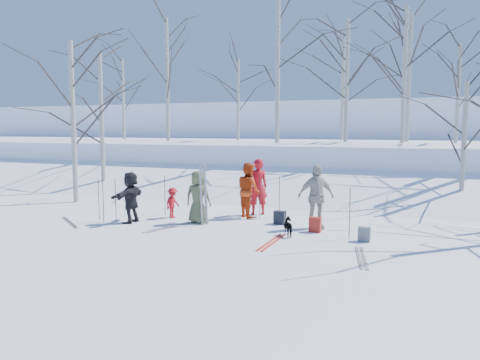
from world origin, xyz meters
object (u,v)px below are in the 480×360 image
at_px(skier_red_seated, 173,203).
at_px(skier_grey_west, 131,197).
at_px(skier_redor_behind, 249,190).
at_px(backpack_red, 315,225).
at_px(dog, 290,227).
at_px(skier_red_north, 258,187).
at_px(skier_cream_east, 316,197).
at_px(backpack_grey, 364,234).
at_px(backpack_dark, 280,218).
at_px(skier_olive_center, 198,197).

relative_size(skier_red_seated, skier_grey_west, 0.63).
bearing_deg(skier_redor_behind, backpack_red, -165.28).
relative_size(skier_red_seated, dog, 1.64).
xyz_separation_m(skier_red_north, dog, (1.90, -2.70, -0.69)).
bearing_deg(skier_cream_east, dog, -142.62).
bearing_deg(dog, backpack_grey, 148.29).
height_order(skier_redor_behind, backpack_dark, skier_redor_behind).
bearing_deg(skier_red_north, dog, 92.04).
bearing_deg(backpack_grey, dog, -175.89).
bearing_deg(backpack_red, backpack_dark, 151.61).
bearing_deg(backpack_dark, skier_redor_behind, 152.45).
bearing_deg(backpack_dark, backpack_red, -28.39).
distance_m(skier_red_north, skier_grey_west, 4.19).
height_order(skier_redor_behind, skier_red_seated, skier_redor_behind).
bearing_deg(dog, skier_red_north, -90.61).
distance_m(skier_red_north, skier_redor_behind, 0.60).
relative_size(skier_redor_behind, dog, 2.98).
height_order(skier_red_seated, skier_cream_east, skier_cream_east).
xyz_separation_m(skier_red_seated, dog, (4.24, -1.08, -0.24)).
distance_m(skier_red_seated, skier_grey_west, 1.43).
bearing_deg(backpack_grey, skier_olive_center, 174.16).
distance_m(skier_olive_center, backpack_grey, 5.10).
bearing_deg(skier_grey_west, skier_red_north, 131.40).
relative_size(skier_red_seated, skier_cream_east, 0.53).
distance_m(skier_cream_east, backpack_grey, 2.03).
xyz_separation_m(skier_grey_west, backpack_dark, (4.32, 1.51, -0.59)).
xyz_separation_m(skier_olive_center, backpack_red, (3.62, 0.11, -0.60)).
bearing_deg(skier_olive_center, backpack_dark, -168.59).
bearing_deg(skier_red_north, skier_redor_behind, 47.70).
bearing_deg(skier_red_north, backpack_grey, 113.20).
height_order(skier_olive_center, dog, skier_olive_center).
distance_m(skier_cream_east, backpack_dark, 1.37).
relative_size(skier_redor_behind, skier_cream_east, 0.96).
xyz_separation_m(skier_olive_center, skier_red_north, (1.19, 2.04, 0.13)).
distance_m(skier_red_north, backpack_grey, 4.68).
bearing_deg(backpack_grey, skier_cream_east, 143.89).
distance_m(backpack_grey, backpack_dark, 2.97).
xyz_separation_m(skier_grey_west, dog, (5.04, 0.07, -0.54)).
bearing_deg(backpack_dark, skier_red_north, 133.16).
bearing_deg(skier_grey_west, skier_red_seated, 145.18).
distance_m(skier_red_seated, skier_cream_east, 4.68).
distance_m(skier_olive_center, skier_grey_west, 2.08).
height_order(backpack_grey, backpack_dark, backpack_dark).
relative_size(dog, backpack_dark, 1.50).
distance_m(skier_red_seated, backpack_red, 4.78).
bearing_deg(skier_red_north, skier_red_seated, 1.47).
xyz_separation_m(skier_redor_behind, skier_grey_west, (-3.04, -2.17, -0.11)).
height_order(skier_redor_behind, skier_grey_west, skier_redor_behind).
xyz_separation_m(skier_grey_west, backpack_grey, (6.99, 0.21, -0.60)).
relative_size(skier_olive_center, backpack_dark, 4.03).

